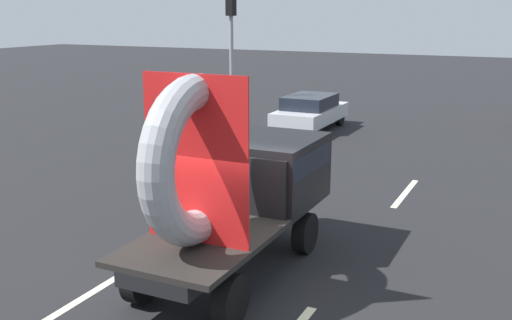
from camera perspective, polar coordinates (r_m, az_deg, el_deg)
ground_plane at (r=11.06m, az=-2.56°, el=-11.62°), size 120.00×120.00×0.00m
flatbed_truck at (r=11.18m, az=-1.45°, el=-1.84°), size 2.02×5.22×3.83m
distant_sedan at (r=24.87m, az=5.16°, el=4.64°), size 1.88×4.39×1.43m
traffic_light at (r=24.09m, az=-2.34°, el=11.14°), size 0.42×0.36×5.48m
lane_dash_left_near at (r=11.02m, az=-15.68°, el=-12.23°), size 0.16×2.43×0.01m
lane_dash_left_far at (r=17.71m, az=2.29°, el=-1.67°), size 0.16×2.23×0.01m
lane_dash_right_far at (r=16.70m, az=13.95°, el=-3.06°), size 0.16×2.77×0.01m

